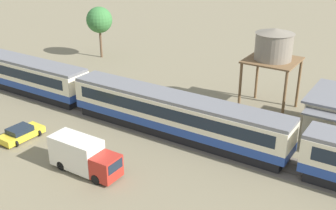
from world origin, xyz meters
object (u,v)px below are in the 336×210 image
object	(u,v)px
water_tower	(274,47)
parked_car_yellow	(21,133)
delivery_truck_red	(83,156)
yard_tree_0	(99,20)
passenger_train	(177,114)

from	to	relation	value
water_tower	parked_car_yellow	distance (m)	25.86
delivery_truck_red	parked_car_yellow	bearing A→B (deg)	174.04
yard_tree_0	passenger_train	bearing A→B (deg)	-34.21
parked_car_yellow	delivery_truck_red	size ratio (longest dim) A/B	0.67
water_tower	parked_car_yellow	world-z (taller)	water_tower
delivery_truck_red	yard_tree_0	bearing A→B (deg)	128.33
water_tower	parked_car_yellow	bearing A→B (deg)	-131.96
water_tower	yard_tree_0	size ratio (longest dim) A/B	1.19
passenger_train	water_tower	distance (m)	12.39
passenger_train	delivery_truck_red	size ratio (longest dim) A/B	11.05
passenger_train	delivery_truck_red	bearing A→B (deg)	-108.68
parked_car_yellow	yard_tree_0	distance (m)	26.45
delivery_truck_red	yard_tree_0	distance (m)	31.57
water_tower	yard_tree_0	xyz separation A→B (m)	(-27.54, 5.01, -1.40)
passenger_train	water_tower	bearing A→B (deg)	64.10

